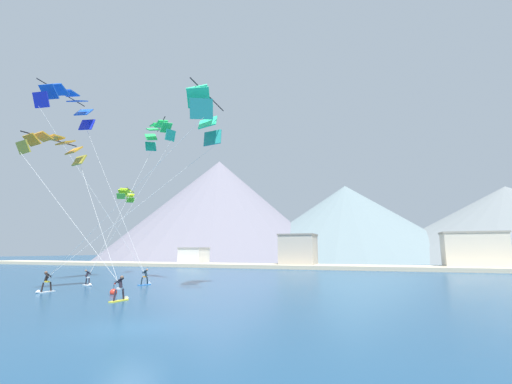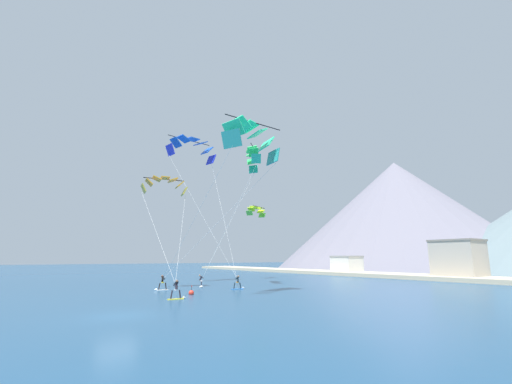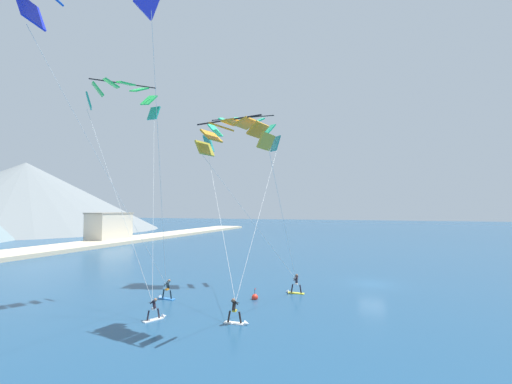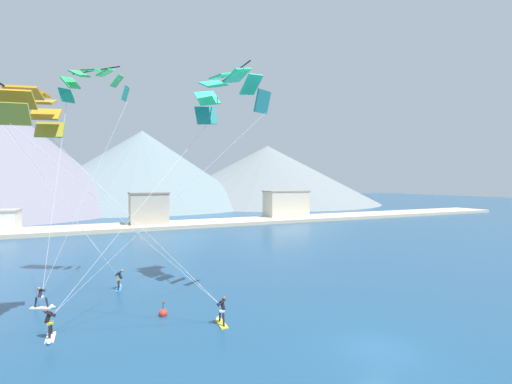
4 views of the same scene
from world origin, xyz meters
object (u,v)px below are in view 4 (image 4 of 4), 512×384
kitesurfer_mid_center (49,330)px  race_marker_buoy (163,313)px  parafoil_kite_near_lead (33,108)px  kitesurfer_far_left (119,283)px  parafoil_kite_mid_center (227,91)px  kitesurfer_near_trail (44,302)px  parafoil_kite_near_trail (93,82)px  kitesurfer_near_lead (221,314)px

kitesurfer_mid_center → race_marker_buoy: bearing=8.8°
kitesurfer_mid_center → parafoil_kite_near_lead: 12.19m
kitesurfer_mid_center → kitesurfer_far_left: size_ratio=1.02×
parafoil_kite_mid_center → kitesurfer_near_trail: bearing=174.7°
parafoil_kite_mid_center → parafoil_kite_near_trail: bearing=144.8°
kitesurfer_mid_center → parafoil_kite_near_trail: bearing=79.4°
parafoil_kite_near_lead → race_marker_buoy: (6.89, 0.95, -12.58)m
parafoil_kite_near_trail → parafoil_kite_near_lead: bearing=-103.4°
parafoil_kite_near_trail → kitesurfer_near_trail: bearing=-118.6°
kitesurfer_near_trail → kitesurfer_mid_center: size_ratio=0.96×
parafoil_kite_near_lead → kitesurfer_near_lead: bearing=-10.1°
kitesurfer_far_left → parafoil_kite_mid_center: (8.07, -3.83, 15.55)m
kitesurfer_near_lead → parafoil_kite_near_trail: size_ratio=0.10×
kitesurfer_near_lead → race_marker_buoy: size_ratio=1.77×
kitesurfer_near_trail → parafoil_kite_near_trail: 18.23m
kitesurfer_far_left → parafoil_kite_mid_center: bearing=-25.4°
kitesurfer_far_left → parafoil_kite_near_lead: parafoil_kite_near_lead is taller
parafoil_kite_near_lead → parafoil_kite_mid_center: size_ratio=0.75×
kitesurfer_near_lead → race_marker_buoy: kitesurfer_near_lead is taller
kitesurfer_near_lead → parafoil_kite_mid_center: parafoil_kite_mid_center is taller
kitesurfer_mid_center → parafoil_kite_mid_center: bearing=20.3°
parafoil_kite_mid_center → kitesurfer_mid_center: bearing=-159.7°
kitesurfer_far_left → parafoil_kite_near_trail: (-1.79, 3.12, 16.96)m
kitesurfer_near_trail → race_marker_buoy: (7.32, -4.66, -0.29)m
kitesurfer_mid_center → kitesurfer_far_left: 9.15m
kitesurfer_near_lead → kitesurfer_near_trail: bearing=144.7°
parafoil_kite_mid_center → race_marker_buoy: bearing=-148.7°
kitesurfer_near_trail → parafoil_kite_mid_center: (13.00, -1.20, 15.60)m
kitesurfer_near_trail → kitesurfer_near_lead: bearing=-35.3°
kitesurfer_mid_center → parafoil_kite_near_lead: size_ratio=0.15×
parafoil_kite_near_lead → kitesurfer_mid_center: bearing=-2.6°
kitesurfer_near_lead → kitesurfer_mid_center: size_ratio=1.00×
kitesurfer_mid_center → parafoil_kite_near_trail: parafoil_kite_near_trail is taller
kitesurfer_near_trail → kitesurfer_far_left: bearing=28.1°
parafoil_kite_near_lead → kitesurfer_far_left: bearing=61.4°
kitesurfer_far_left → parafoil_kite_near_lead: 15.43m
kitesurfer_mid_center → parafoil_kite_mid_center: size_ratio=0.11×
kitesurfer_near_trail → parafoil_kite_mid_center: 20.34m
parafoil_kite_near_lead → parafoil_kite_mid_center: 13.72m
kitesurfer_near_trail → kitesurfer_mid_center: bearing=-79.9°
kitesurfer_far_left → parafoil_kite_near_lead: (-4.50, -8.24, 12.25)m
kitesurfer_near_trail → kitesurfer_mid_center: 5.72m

